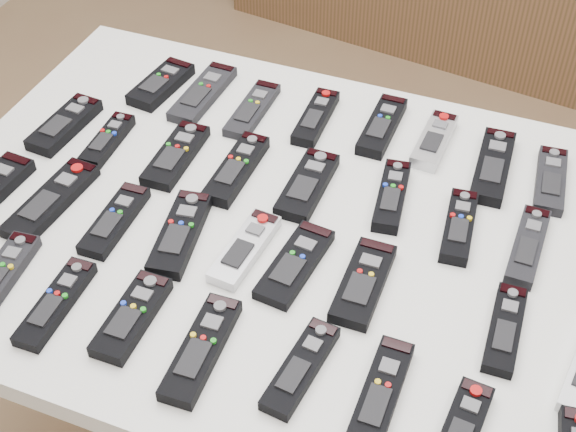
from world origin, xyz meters
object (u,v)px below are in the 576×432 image
(remote_4, at_px, (382,126))
(remote_10, at_px, (108,140))
(remote_21, at_px, (180,234))
(remote_24, at_px, (363,283))
(remote_1, at_px, (203,93))
(remote_15, at_px, (459,226))
(remote_16, at_px, (528,246))
(remote_25, at_px, (505,329))
(table, at_px, (288,248))
(remote_19, at_px, (51,200))
(remote_11, at_px, (176,155))
(remote_20, at_px, (115,220))
(remote_7, at_px, (551,180))
(remote_29, at_px, (56,303))
(remote_28, at_px, (2,275))
(remote_32, at_px, (301,368))
(remote_33, at_px, (380,395))
(remote_12, at_px, (237,169))
(remote_13, at_px, (307,185))
(remote_2, at_px, (252,110))
(remote_34, at_px, (462,429))
(remote_5, at_px, (434,141))
(remote_14, at_px, (392,196))
(remote_9, at_px, (65,125))
(remote_3, at_px, (316,117))
(remote_31, at_px, (201,349))
(remote_23, at_px, (295,264))
(remote_6, at_px, (493,166))
(remote_30, at_px, (132,317))

(remote_4, xyz_separation_m, remote_10, (-0.46, -0.23, -0.00))
(remote_21, height_order, remote_24, remote_21)
(remote_1, relative_size, remote_15, 1.21)
(remote_16, xyz_separation_m, remote_25, (-0.00, -0.18, -0.00))
(remote_4, xyz_separation_m, remote_25, (0.31, -0.40, -0.00))
(table, height_order, remote_19, remote_19)
(remote_11, bearing_deg, remote_25, -17.35)
(remote_4, distance_m, remote_20, 0.53)
(remote_25, bearing_deg, remote_7, 85.83)
(table, distance_m, remote_29, 0.40)
(remote_28, xyz_separation_m, remote_29, (0.11, -0.02, -0.00))
(remote_16, height_order, remote_21, remote_21)
(remote_32, distance_m, remote_33, 0.12)
(remote_12, distance_m, remote_33, 0.52)
(remote_13, xyz_separation_m, remote_33, (0.24, -0.37, 0.00))
(remote_7, distance_m, remote_12, 0.55)
(remote_2, relative_size, remote_13, 1.02)
(table, height_order, remote_34, remote_34)
(remote_28, bearing_deg, remote_11, 65.72)
(remote_5, height_order, remote_25, remote_5)
(remote_15, xyz_separation_m, remote_34, (0.09, -0.37, -0.00))
(remote_14, bearing_deg, remote_29, -142.13)
(remote_9, height_order, remote_12, same)
(remote_3, bearing_deg, remote_31, -88.19)
(remote_10, distance_m, remote_21, 0.29)
(remote_33, bearing_deg, remote_32, 178.34)
(remote_13, height_order, remote_23, remote_13)
(remote_4, bearing_deg, remote_16, -34.78)
(remote_32, bearing_deg, remote_4, 101.76)
(remote_6, relative_size, remote_13, 1.12)
(remote_6, bearing_deg, remote_19, -154.84)
(remote_16, bearing_deg, remote_15, 179.65)
(remote_15, xyz_separation_m, remote_30, (-0.41, -0.36, 0.00))
(remote_15, bearing_deg, remote_23, -147.37)
(remote_1, distance_m, remote_11, 0.20)
(table, bearing_deg, remote_24, -28.82)
(remote_14, relative_size, remote_23, 0.96)
(remote_16, distance_m, remote_34, 0.37)
(remote_5, distance_m, remote_24, 0.38)
(remote_12, height_order, remote_13, remote_12)
(remote_6, height_order, remote_7, remote_6)
(remote_2, bearing_deg, remote_24, -45.99)
(remote_6, relative_size, remote_15, 1.20)
(remote_31, distance_m, remote_32, 0.15)
(remote_28, bearing_deg, remote_7, 29.18)
(remote_13, bearing_deg, remote_23, -75.54)
(remote_1, bearing_deg, remote_23, -45.16)
(remote_5, distance_m, remote_9, 0.70)
(remote_4, bearing_deg, remote_29, -119.00)
(remote_12, bearing_deg, remote_11, -177.90)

